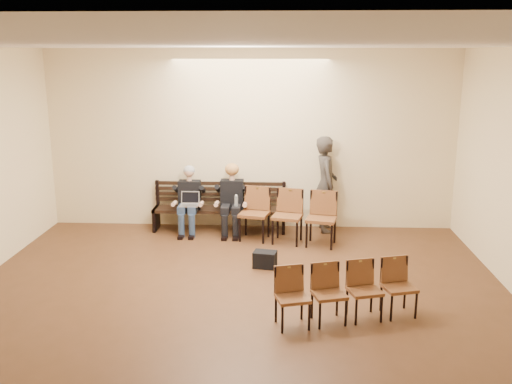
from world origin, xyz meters
The scene contains 11 objects.
ground centered at (0.00, 0.00, 0.00)m, with size 10.00×10.00×0.00m, color #53311C.
room_walls centered at (0.00, 0.79, 2.54)m, with size 8.02×10.01×3.51m.
bench centered at (-0.59, 4.65, 0.23)m, with size 2.60×0.90×0.45m, color black.
seated_man centered at (-1.17, 4.53, 0.63)m, with size 0.52×0.72×1.25m, color black, non-canonical shape.
seated_woman centered at (-0.34, 4.53, 0.63)m, with size 0.54×0.75×1.27m, color black, non-canonical shape.
laptop centered at (-1.13, 4.33, 0.58)m, with size 0.35×0.28×0.26m, color silver.
water_bottle centered at (-0.23, 4.31, 0.57)m, with size 0.07×0.07×0.23m, color silver.
bag centered at (0.37, 2.70, 0.13)m, with size 0.37×0.25×0.27m, color black.
passerby centered at (1.48, 4.75, 1.08)m, with size 0.79×0.52×2.15m, color #322D29.
chair_row_front centered at (0.73, 3.98, 0.49)m, with size 1.77×0.54×0.99m, color brown.
chair_row_back centered at (1.50, 0.85, 0.39)m, with size 1.88×0.42×0.77m, color brown.
Camera 1 is at (0.66, -6.07, 3.43)m, focal length 40.00 mm.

